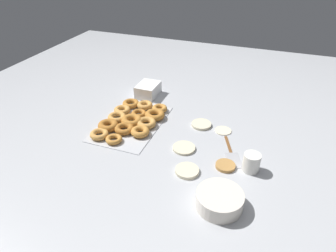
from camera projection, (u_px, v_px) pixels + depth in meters
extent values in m
plane|color=#B2B5BA|center=(183.00, 137.00, 1.47)|extent=(3.00, 3.00, 0.00)
cylinder|color=beige|center=(201.00, 124.00, 1.55)|extent=(0.10, 0.10, 0.01)
cylinder|color=#B27F42|center=(225.00, 166.00, 1.28)|extent=(0.08, 0.08, 0.01)
cylinder|color=beige|center=(184.00, 148.00, 1.39)|extent=(0.10, 0.10, 0.01)
cylinder|color=beige|center=(187.00, 171.00, 1.25)|extent=(0.10, 0.10, 0.01)
cylinder|color=beige|center=(223.00, 130.00, 1.51)|extent=(0.08, 0.08, 0.01)
cube|color=silver|center=(131.00, 123.00, 1.57)|extent=(0.46, 0.30, 0.01)
torus|color=#B7752D|center=(131.00, 103.00, 1.72)|extent=(0.10, 0.10, 0.03)
torus|color=#D19347|center=(122.00, 110.00, 1.65)|extent=(0.09, 0.09, 0.03)
torus|color=#D19347|center=(117.00, 117.00, 1.59)|extent=(0.10, 0.10, 0.03)
torus|color=#AD6B28|center=(108.00, 125.00, 1.52)|extent=(0.10, 0.10, 0.03)
torus|color=#D19347|center=(99.00, 134.00, 1.46)|extent=(0.09, 0.09, 0.03)
torus|color=#D19347|center=(145.00, 105.00, 1.70)|extent=(0.09, 0.09, 0.03)
torus|color=#AD6B28|center=(139.00, 113.00, 1.63)|extent=(0.08, 0.08, 0.02)
torus|color=#B7752D|center=(132.00, 120.00, 1.55)|extent=(0.11, 0.11, 0.04)
torus|color=#AD6B28|center=(124.00, 129.00, 1.50)|extent=(0.10, 0.10, 0.03)
torus|color=#C68438|center=(114.00, 139.00, 1.42)|extent=(0.08, 0.08, 0.02)
torus|color=#C68438|center=(160.00, 108.00, 1.67)|extent=(0.09, 0.09, 0.03)
torus|color=#B7752D|center=(155.00, 115.00, 1.60)|extent=(0.11, 0.11, 0.03)
torus|color=#D19347|center=(146.00, 123.00, 1.54)|extent=(0.10, 0.10, 0.03)
torus|color=#C68438|center=(140.00, 132.00, 1.47)|extent=(0.09, 0.09, 0.03)
cylinder|color=silver|center=(219.00, 200.00, 1.08)|extent=(0.17, 0.17, 0.06)
cube|color=white|center=(148.00, 93.00, 1.84)|extent=(0.16, 0.12, 0.02)
cube|color=white|center=(148.00, 90.00, 1.83)|extent=(0.16, 0.12, 0.02)
cube|color=white|center=(148.00, 86.00, 1.82)|extent=(0.16, 0.12, 0.02)
cylinder|color=white|center=(251.00, 162.00, 1.24)|extent=(0.07, 0.07, 0.08)
cube|color=brown|center=(228.00, 144.00, 1.42)|extent=(0.13, 0.06, 0.01)
cube|color=#A8A8AD|center=(234.00, 160.00, 1.32)|extent=(0.12, 0.10, 0.01)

